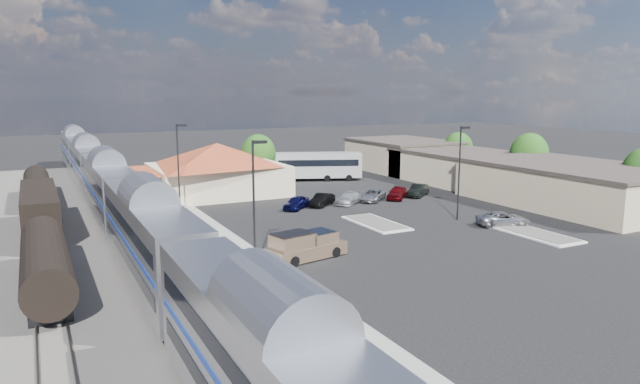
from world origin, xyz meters
name	(u,v)px	position (x,y,z in m)	size (l,w,h in m)	color
ground	(350,233)	(0.00, 0.00, 0.00)	(280.00, 280.00, 0.00)	black
railbed	(83,240)	(-21.00, 8.00, 0.06)	(16.00, 100.00, 0.12)	#4C4944
platform	(196,233)	(-12.00, 6.00, 0.09)	(5.50, 92.00, 0.18)	gray
passenger_train	(108,191)	(-18.00, 14.97, 2.87)	(3.00, 104.00, 5.55)	silver
freight_cars	(40,214)	(-24.00, 11.30, 1.93)	(2.80, 46.00, 4.00)	black
station_depot	(217,169)	(-4.56, 24.00, 3.13)	(18.35, 12.24, 6.20)	beige
buildings_east	(481,169)	(28.00, 14.28, 2.27)	(14.40, 51.40, 4.80)	#C6B28C
traffic_island_south	(376,223)	(4.00, 2.00, 0.10)	(3.30, 7.50, 0.21)	silver
traffic_island_north	(537,234)	(14.00, -8.00, 0.10)	(3.30, 7.50, 0.21)	silver
lamp_plat_s	(255,194)	(-10.90, -6.00, 5.34)	(1.08, 0.25, 9.00)	black
lamp_plat_n	(179,160)	(-10.90, 16.00, 5.34)	(1.08, 0.25, 9.00)	black
lamp_lot	(460,165)	(12.10, 0.00, 5.34)	(1.08, 0.25, 9.00)	black
tree_east_b	(529,154)	(34.00, 12.00, 4.22)	(4.94, 4.94, 6.96)	#382314
tree_east_c	(458,148)	(34.00, 26.00, 3.76)	(4.41, 4.41, 6.21)	#382314
tree_depot	(258,153)	(3.00, 30.00, 4.02)	(4.71, 4.71, 6.63)	#382314
pickup_truck	(307,246)	(-6.64, -5.27, 0.99)	(6.34, 3.40, 2.08)	#93755A
suv	(503,219)	(14.01, -3.99, 0.67)	(2.21, 4.79, 1.33)	#AAACB2
coach_bus	(318,164)	(11.20, 28.45, 2.23)	(12.19, 6.87, 3.87)	silver
person_a	(233,257)	(-12.48, -5.67, 1.00)	(0.60, 0.39, 1.64)	gold
person_b	(201,241)	(-13.41, -1.03, 1.14)	(0.93, 0.72, 1.91)	white
parked_car_a	(296,203)	(0.22, 11.65, 0.69)	(1.63, 4.05, 1.38)	#0C0C3E
parked_car_b	(322,200)	(3.42, 11.95, 0.68)	(1.44, 4.12, 1.36)	black
parked_car_c	(349,198)	(6.62, 11.65, 0.64)	(1.79, 4.41, 1.28)	silver
parked_car_d	(372,195)	(9.82, 11.95, 0.64)	(2.12, 4.61, 1.28)	#92949A
parked_car_e	(397,193)	(13.02, 11.65, 0.74)	(1.76, 4.36, 1.49)	maroon
parked_car_f	(418,190)	(16.22, 11.95, 0.71)	(1.51, 4.34, 1.43)	black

